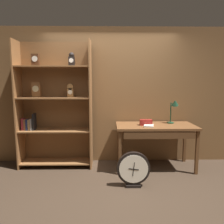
# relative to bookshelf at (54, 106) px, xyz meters

# --- Properties ---
(ground_plane) EXTENTS (10.00, 10.00, 0.00)m
(ground_plane) POSITION_rel_bookshelf_xyz_m (1.04, -1.07, -1.12)
(ground_plane) COLOR #3D2D21
(back_wood_panel) EXTENTS (4.80, 0.05, 2.60)m
(back_wood_panel) POSITION_rel_bookshelf_xyz_m (1.04, 0.26, 0.18)
(back_wood_panel) COLOR brown
(back_wood_panel) RESTS_ON ground
(bookshelf) EXTENTS (1.33, 0.39, 2.30)m
(bookshelf) POSITION_rel_bookshelf_xyz_m (0.00, 0.00, 0.00)
(bookshelf) COLOR brown
(bookshelf) RESTS_ON ground
(workbench) EXTENTS (1.41, 0.70, 0.80)m
(workbench) POSITION_rel_bookshelf_xyz_m (1.84, -0.18, -0.41)
(workbench) COLOR brown
(workbench) RESTS_ON ground
(desk_lamp) EXTENTS (0.20, 0.20, 0.46)m
(desk_lamp) POSITION_rel_bookshelf_xyz_m (2.20, -0.03, -0.01)
(desk_lamp) COLOR #1E472D
(desk_lamp) RESTS_ON workbench
(toolbox_small) EXTENTS (0.22, 0.10, 0.10)m
(toolbox_small) POSITION_rel_bookshelf_xyz_m (1.67, -0.17, -0.27)
(toolbox_small) COLOR maroon
(toolbox_small) RESTS_ON workbench
(open_repair_manual) EXTENTS (0.21, 0.25, 0.02)m
(open_repair_manual) POSITION_rel_bookshelf_xyz_m (1.70, -0.27, -0.31)
(open_repair_manual) COLOR silver
(open_repair_manual) RESTS_ON workbench
(round_clock_large) EXTENTS (0.50, 0.11, 0.54)m
(round_clock_large) POSITION_rel_bookshelf_xyz_m (1.37, -0.89, -0.85)
(round_clock_large) COLOR black
(round_clock_large) RESTS_ON ground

